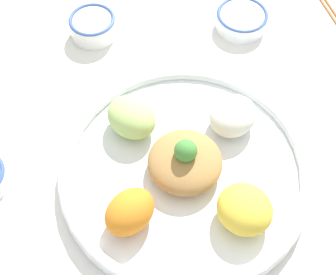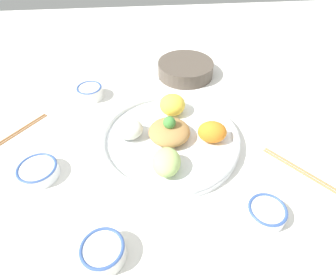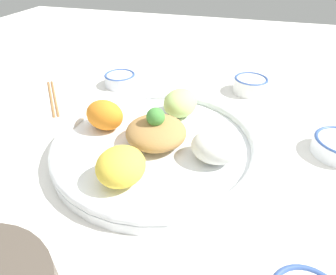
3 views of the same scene
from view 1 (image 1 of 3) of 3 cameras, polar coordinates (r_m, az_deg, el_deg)
The scene contains 4 objects.
ground_plane at distance 0.80m, azimuth 0.24°, elevation -3.52°, with size 2.40×2.40×0.00m, color white.
salad_platter at distance 0.77m, azimuth 2.03°, elevation -3.75°, with size 0.41×0.41×0.10m.
rice_bowl_blue at distance 0.98m, azimuth -9.14°, elevation 13.31°, with size 0.09×0.09×0.04m.
sauce_bowl_dark at distance 1.00m, azimuth 8.96°, elevation 14.08°, with size 0.10×0.10×0.03m.
Camera 1 is at (-0.21, 0.32, 0.70)m, focal length 50.00 mm.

